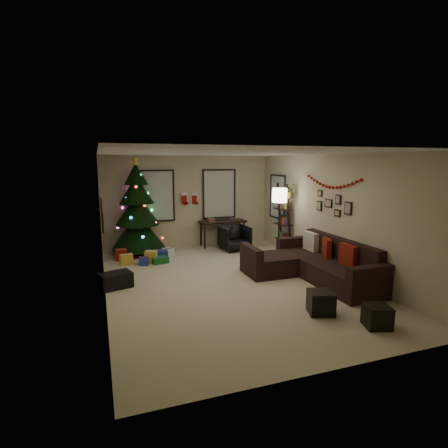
% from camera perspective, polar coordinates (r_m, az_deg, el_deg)
% --- Properties ---
extents(floor, '(7.00, 7.00, 0.00)m').
position_cam_1_polar(floor, '(7.75, 0.79, -9.18)').
color(floor, beige).
rests_on(floor, ground).
extents(ceiling, '(7.00, 7.00, 0.00)m').
position_cam_1_polar(ceiling, '(7.32, 0.84, 11.20)').
color(ceiling, white).
rests_on(ceiling, floor).
extents(wall_back, '(5.00, 0.00, 5.00)m').
position_cam_1_polar(wall_back, '(10.74, -5.66, 3.56)').
color(wall_back, '#C2BA94').
rests_on(wall_back, floor).
extents(wall_front, '(5.00, 0.00, 5.00)m').
position_cam_1_polar(wall_front, '(4.38, 16.92, -6.29)').
color(wall_front, '#C2BA94').
rests_on(wall_front, floor).
extents(wall_left, '(0.00, 7.00, 7.00)m').
position_cam_1_polar(wall_left, '(6.97, -18.85, -0.42)').
color(wall_left, '#C2BA94').
rests_on(wall_left, floor).
extents(wall_right, '(0.00, 7.00, 7.00)m').
position_cam_1_polar(wall_right, '(8.60, 16.65, 1.58)').
color(wall_right, '#C2BA94').
rests_on(wall_right, floor).
extents(window_back_left, '(1.05, 0.06, 1.50)m').
position_cam_1_polar(window_back_left, '(10.51, -10.69, 4.38)').
color(window_back_left, '#728CB2').
rests_on(window_back_left, wall_back).
extents(window_back_right, '(1.05, 0.06, 1.50)m').
position_cam_1_polar(window_back_right, '(10.96, -0.80, 4.78)').
color(window_back_right, '#728CB2').
rests_on(window_back_right, wall_back).
extents(window_right_wall, '(0.06, 0.90, 1.30)m').
position_cam_1_polar(window_right_wall, '(10.72, 8.54, 4.29)').
color(window_right_wall, '#728CB2').
rests_on(window_right_wall, wall_right).
extents(christmas_tree, '(1.46, 1.46, 2.72)m').
position_cam_1_polar(christmas_tree, '(10.18, -13.56, 1.69)').
color(christmas_tree, black).
rests_on(christmas_tree, floor).
extents(presents, '(1.50, 1.01, 0.30)m').
position_cam_1_polar(presents, '(9.49, -12.03, -5.07)').
color(presents, gold).
rests_on(presents, floor).
extents(sofa, '(1.97, 2.85, 0.89)m').
position_cam_1_polar(sofa, '(8.16, 13.90, -6.36)').
color(sofa, black).
rests_on(sofa, floor).
extents(pillow_red_a, '(0.13, 0.46, 0.46)m').
position_cam_1_polar(pillow_red_a, '(7.77, 19.08, -4.78)').
color(pillow_red_a, maroon).
rests_on(pillow_red_a, sofa).
extents(pillow_red_b, '(0.26, 0.43, 0.42)m').
position_cam_1_polar(pillow_red_b, '(8.33, 15.99, -3.63)').
color(pillow_red_b, maroon).
rests_on(pillow_red_b, sofa).
extents(pillow_cream, '(0.14, 0.47, 0.47)m').
position_cam_1_polar(pillow_cream, '(8.85, 13.58, -2.80)').
color(pillow_cream, beige).
rests_on(pillow_cream, sofa).
extents(ottoman_near, '(0.51, 0.51, 0.39)m').
position_cam_1_polar(ottoman_near, '(6.41, 15.09, -11.92)').
color(ottoman_near, black).
rests_on(ottoman_near, floor).
extents(ottoman_far, '(0.46, 0.46, 0.35)m').
position_cam_1_polar(ottoman_far, '(6.20, 23.11, -13.33)').
color(ottoman_far, black).
rests_on(ottoman_far, floor).
extents(desk, '(1.41, 0.50, 0.76)m').
position_cam_1_polar(desk, '(10.85, -0.23, 0.05)').
color(desk, black).
rests_on(desk, floor).
extents(desk_chair, '(0.75, 0.71, 0.72)m').
position_cam_1_polar(desk_chair, '(10.36, 1.69, -2.20)').
color(desk_chair, black).
rests_on(desk_chair, floor).
extents(bookshelf, '(0.30, 0.57, 1.94)m').
position_cam_1_polar(bookshelf, '(10.11, 9.42, 0.71)').
color(bookshelf, black).
rests_on(bookshelf, floor).
extents(potted_plant, '(0.52, 0.47, 0.50)m').
position_cam_1_polar(potted_plant, '(9.73, 10.47, 5.53)').
color(potted_plant, '#4C4C4C').
rests_on(potted_plant, bookshelf).
extents(floor_lamp, '(0.39, 0.39, 1.84)m').
position_cam_1_polar(floor_lamp, '(9.53, 8.78, 3.81)').
color(floor_lamp, black).
rests_on(floor_lamp, floor).
extents(art_map, '(0.04, 0.60, 0.50)m').
position_cam_1_polar(art_map, '(7.59, -18.85, 1.97)').
color(art_map, black).
rests_on(art_map, wall_left).
extents(art_abstract, '(0.04, 0.45, 0.35)m').
position_cam_1_polar(art_abstract, '(6.56, -18.70, 0.36)').
color(art_abstract, black).
rests_on(art_abstract, wall_left).
extents(gallery, '(0.03, 1.25, 0.54)m').
position_cam_1_polar(gallery, '(8.50, 16.90, 2.98)').
color(gallery, black).
rests_on(gallery, wall_right).
extents(garland, '(0.08, 1.90, 0.30)m').
position_cam_1_polar(garland, '(8.48, 16.72, 6.36)').
color(garland, '#A5140C').
rests_on(garland, wall_right).
extents(stocking_left, '(0.20, 0.05, 0.36)m').
position_cam_1_polar(stocking_left, '(10.60, -6.29, 4.05)').
color(stocking_left, '#990F0C').
rests_on(stocking_left, wall_back).
extents(stocking_right, '(0.20, 0.05, 0.36)m').
position_cam_1_polar(stocking_right, '(10.78, -4.70, 4.08)').
color(stocking_right, '#990F0C').
rests_on(stocking_right, wall_back).
extents(storage_bin, '(0.71, 0.57, 0.31)m').
position_cam_1_polar(storage_bin, '(7.71, -16.83, -8.52)').
color(storage_bin, black).
rests_on(storage_bin, floor).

